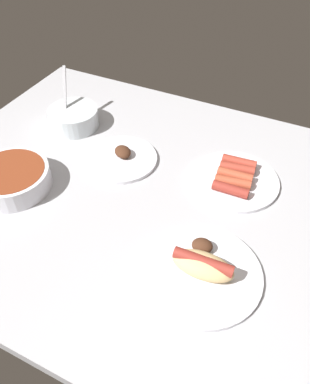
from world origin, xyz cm
name	(u,v)px	position (x,y,z in cm)	size (l,w,h in cm)	color
ground_plane	(153,198)	(0.00, 0.00, -1.50)	(120.00, 90.00, 3.00)	#B2B2B7
plate_grilled_meat	(121,158)	(13.36, -7.89, 0.84)	(19.42, 19.42, 3.68)	white
plate_sausages	(234,179)	(-16.39, -12.80, 1.10)	(22.35, 22.35, 3.45)	white
plate_hotdog_assembled	(202,269)	(-18.81, 16.28, 1.71)	(24.26, 24.26, 5.61)	white
bowl_chili	(12,178)	(32.12, 12.75, 2.92)	(18.58, 18.58, 5.34)	white
bowl_coleslaw	(74,117)	(33.68, -15.77, 3.09)	(14.41, 14.41, 15.58)	silver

